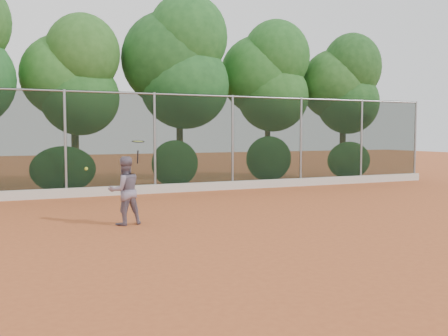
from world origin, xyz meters
name	(u,v)px	position (x,y,z in m)	size (l,w,h in m)	color
ground	(242,226)	(0.00, 0.00, 0.00)	(80.00, 80.00, 0.00)	#AE5329
concrete_curb	(157,189)	(0.00, 6.82, 0.15)	(24.00, 0.20, 0.30)	beige
tennis_player	(125,191)	(-2.35, 1.28, 0.78)	(0.76, 0.59, 1.56)	slate
chainlink_fence	(155,140)	(0.00, 7.00, 1.86)	(24.09, 0.09, 3.50)	black
foliage_backdrop	(126,72)	(-0.55, 8.98, 4.40)	(23.70, 3.63, 7.55)	#3C2217
tennis_racket	(138,143)	(-2.07, 1.11, 1.86)	(0.35, 0.36, 0.52)	black
tennis_ball_in_flight	(86,169)	(-3.19, 1.27, 1.31)	(0.07, 0.07, 0.07)	#B4C92D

